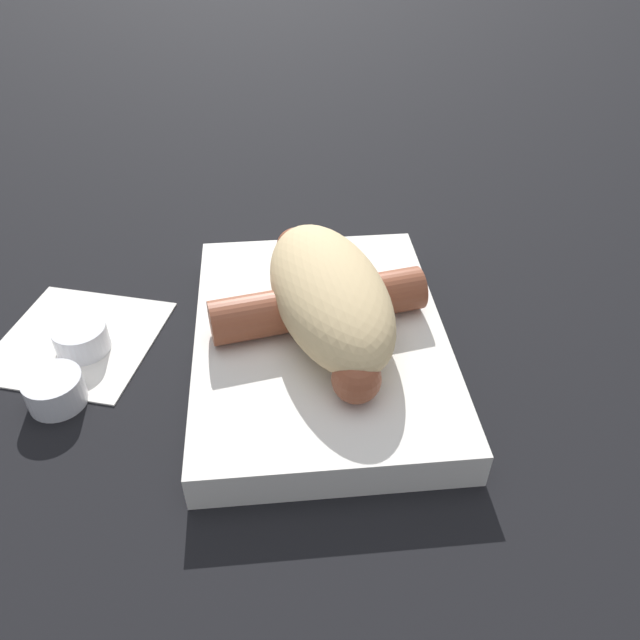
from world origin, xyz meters
TOP-DOWN VIEW (x-y plane):
  - ground_plane at (0.00, 0.00)m, footprint 3.00×3.00m
  - food_tray at (0.00, 0.00)m, footprint 0.27×0.20m
  - bread_roll at (-0.01, 0.01)m, footprint 0.19×0.12m
  - sausage at (-0.01, 0.00)m, footprint 0.20×0.17m
  - pickled_veggies at (-0.05, 0.04)m, footprint 0.07×0.06m
  - napkin at (-0.04, -0.20)m, footprint 0.16×0.16m
  - condiment_cup_near at (-0.03, -0.19)m, footprint 0.04×0.04m
  - condiment_cup_far at (0.03, -0.20)m, footprint 0.04×0.04m

SIDE VIEW (x-z plane):
  - ground_plane at x=0.00m, z-range 0.00..0.00m
  - napkin at x=-0.04m, z-range 0.00..0.00m
  - condiment_cup_near at x=-0.03m, z-range 0.00..0.02m
  - condiment_cup_far at x=0.03m, z-range 0.00..0.02m
  - food_tray at x=0.00m, z-range 0.00..0.03m
  - pickled_veggies at x=-0.05m, z-range 0.03..0.03m
  - sausage at x=-0.01m, z-range 0.03..0.06m
  - bread_roll at x=-0.01m, z-range 0.03..0.09m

